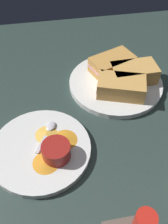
{
  "coord_description": "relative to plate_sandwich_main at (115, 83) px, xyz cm",
  "views": [
    {
      "loc": [
        21.33,
        42.56,
        49.56
      ],
      "look_at": [
        13.7,
        0.76,
        3.0
      ],
      "focal_mm": 39.33,
      "sensor_mm": 36.0,
      "label": 1
    }
  ],
  "objects": [
    {
      "name": "ground_plane",
      "position": [
        -1.87,
        11.14,
        -2.3
      ],
      "size": [
        110.0,
        110.0,
        3.0
      ],
      "primitive_type": "cube",
      "color": "#283833"
    },
    {
      "name": "ramekin_dark_sauce",
      "position": [
        -1.09,
        -6.17,
        2.98
      ],
      "size": [
        6.24,
        6.24,
        4.07
      ],
      "color": "#0C144C",
      "rests_on": "plate_sandwich_main"
    },
    {
      "name": "plantain_chip_scatter",
      "position": [
        20.71,
        19.95,
        1.1
      ],
      "size": [
        12.38,
        15.25,
        0.6
      ],
      "color": "orange",
      "rests_on": "plate_chips_companion"
    },
    {
      "name": "spoon_by_dark_ramekin",
      "position": [
        -0.1,
        -1.09,
        1.16
      ],
      "size": [
        3.36,
        9.95,
        0.8
      ],
      "color": "silver",
      "rests_on": "plate_sandwich_main"
    },
    {
      "name": "sandwich_half_extra",
      "position": [
        -0.09,
        -5.29,
        3.2
      ],
      "size": [
        14.89,
        11.77,
        4.8
      ],
      "color": "#C68C42",
      "rests_on": "plate_sandwich_main"
    },
    {
      "name": "spoon_by_gravy_ramekin",
      "position": [
        21.31,
        15.38,
        1.16
      ],
      "size": [
        5.96,
        9.4,
        0.8
      ],
      "color": "silver",
      "rests_on": "plate_chips_companion"
    },
    {
      "name": "plate_sandwich_main",
      "position": [
        0.0,
        0.0,
        0.0
      ],
      "size": [
        27.86,
        27.86,
        1.6
      ],
      "primitive_type": "cylinder",
      "color": "silver",
      "rests_on": "ground_plane"
    },
    {
      "name": "sandwich_half_far",
      "position": [
        -5.29,
        0.09,
        3.2
      ],
      "size": [
        13.39,
        7.84,
        4.8
      ],
      "color": "tan",
      "rests_on": "plate_sandwich_main"
    },
    {
      "name": "ramekin_light_gravy",
      "position": [
        20.1,
        22.76,
        2.8
      ],
      "size": [
        6.51,
        6.51,
        3.71
      ],
      "color": "maroon",
      "rests_on": "plate_chips_companion"
    },
    {
      "name": "sandwich_half_near",
      "position": [
        0.09,
        5.29,
        3.2
      ],
      "size": [
        14.81,
        11.42,
        4.8
      ],
      "color": "tan",
      "rests_on": "plate_sandwich_main"
    },
    {
      "name": "plate_chips_companion",
      "position": [
        23.66,
        19.8,
        0.0
      ],
      "size": [
        23.72,
        23.72,
        1.6
      ],
      "primitive_type": "cylinder",
      "color": "silver",
      "rests_on": "ground_plane"
    }
  ]
}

